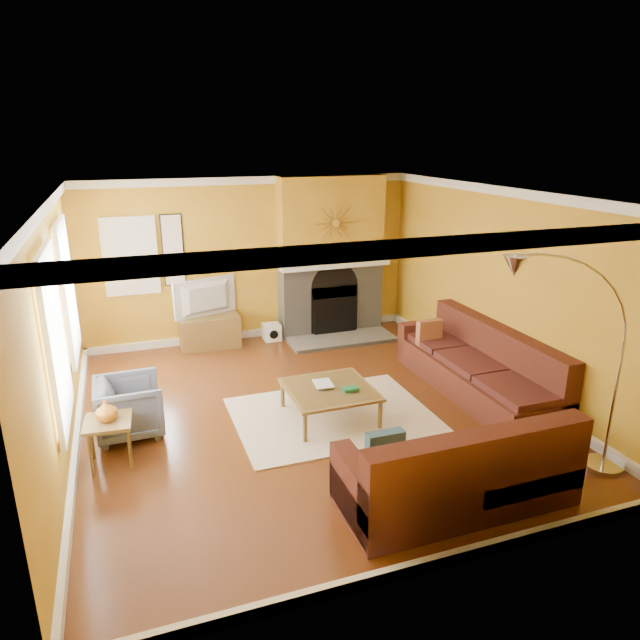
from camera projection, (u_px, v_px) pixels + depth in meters
name	position (u px, v px, depth m)	size (l,w,h in m)	color
floor	(308.00, 411.00, 7.23)	(5.50, 6.00, 0.02)	brown
ceiling	(307.00, 193.00, 6.39)	(5.50, 6.00, 0.02)	white
wall_back	(251.00, 260.00, 9.51)	(5.50, 0.02, 2.70)	gold
wall_front	(438.00, 423.00, 4.11)	(5.50, 0.02, 2.70)	gold
wall_left	(56.00, 335.00, 5.93)	(0.02, 6.00, 2.70)	gold
wall_right	(501.00, 289.00, 7.69)	(0.02, 6.00, 2.70)	gold
baseboard	(308.00, 406.00, 7.21)	(5.50, 6.00, 0.12)	white
crown_molding	(307.00, 199.00, 6.41)	(5.50, 6.00, 0.12)	white
window_left_near	(66.00, 290.00, 7.06)	(0.06, 1.22, 1.72)	white
window_left_far	(53.00, 339.00, 5.36)	(0.06, 1.22, 1.72)	white
window_back	(130.00, 256.00, 8.80)	(0.82, 0.06, 1.22)	white
wall_art	(173.00, 250.00, 9.00)	(0.34, 0.04, 1.14)	white
fireplace	(331.00, 257.00, 9.75)	(1.80, 0.40, 2.70)	gray
mantel	(336.00, 265.00, 9.57)	(1.92, 0.22, 0.08)	white
hearth	(342.00, 339.00, 9.67)	(1.80, 0.70, 0.06)	gray
sunburst	(336.00, 223.00, 9.36)	(0.70, 0.04, 0.70)	olive
rug	(332.00, 415.00, 7.10)	(2.40, 1.80, 0.02)	beige
sectional_sofa	(422.00, 389.00, 6.79)	(3.13, 3.88, 0.90)	#53241A
coffee_table	(329.00, 403.00, 6.99)	(1.03, 1.03, 0.41)	white
media_console	(210.00, 332.00, 9.32)	(0.95, 0.43, 0.52)	brown
tv	(208.00, 298.00, 9.14)	(1.08, 0.14, 0.62)	black
subwoofer	(272.00, 332.00, 9.69)	(0.28, 0.28, 0.28)	white
armchair	(129.00, 407.00, 6.58)	(0.72, 0.74, 0.68)	slate
side_table	(110.00, 443.00, 5.98)	(0.47, 0.47, 0.52)	brown
vase	(106.00, 410.00, 5.86)	(0.22, 0.22, 0.23)	orange
book	(315.00, 385.00, 6.96)	(0.22, 0.29, 0.03)	white
arc_lamp	(568.00, 373.00, 5.41)	(1.48, 0.36, 2.36)	silver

